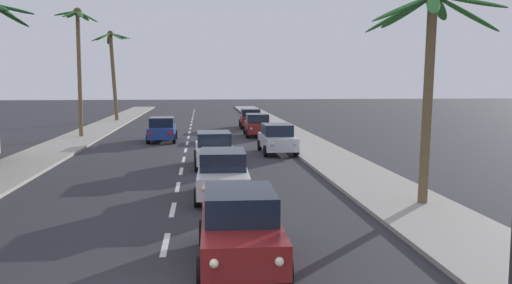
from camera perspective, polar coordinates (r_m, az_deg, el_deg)
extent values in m
cube|color=#9E998E|center=(30.12, 7.29, -1.30)|extent=(3.20, 110.00, 0.14)
cube|color=#9E998E|center=(30.60, -22.48, -1.63)|extent=(3.20, 110.00, 0.14)
cube|color=silver|center=(14.08, -9.69, -10.76)|extent=(0.16, 2.00, 0.01)
cube|color=silver|center=(17.67, -8.90, -7.16)|extent=(0.16, 2.00, 0.01)
cube|color=silver|center=(21.31, -8.39, -4.78)|extent=(0.16, 2.00, 0.01)
cube|color=silver|center=(24.97, -8.03, -3.10)|extent=(0.16, 2.00, 0.01)
cube|color=silver|center=(28.65, -7.76, -1.85)|extent=(0.16, 2.00, 0.01)
cube|color=silver|center=(32.34, -7.55, -0.88)|extent=(0.16, 2.00, 0.01)
cube|color=silver|center=(36.04, -7.39, -0.11)|extent=(0.16, 2.00, 0.01)
cube|color=silver|center=(39.75, -7.26, 0.51)|extent=(0.16, 2.00, 0.01)
cube|color=silver|center=(43.46, -7.14, 1.03)|extent=(0.16, 2.00, 0.01)
cube|color=silver|center=(47.17, -7.05, 1.47)|extent=(0.16, 2.00, 0.01)
cube|color=silver|center=(50.89, -6.97, 1.84)|extent=(0.16, 2.00, 0.01)
cube|color=silver|center=(54.60, -6.90, 2.16)|extent=(0.16, 2.00, 0.01)
cube|color=silver|center=(58.32, -6.84, 2.44)|extent=(0.16, 2.00, 0.01)
cube|color=silver|center=(62.04, -6.79, 2.69)|extent=(0.16, 2.00, 0.01)
cube|color=silver|center=(65.76, -6.74, 2.91)|extent=(0.16, 2.00, 0.01)
cube|color=silver|center=(69.48, -6.70, 3.11)|extent=(0.16, 2.00, 0.01)
cube|color=silver|center=(73.21, -6.66, 3.28)|extent=(0.16, 2.00, 0.01)
cube|color=silver|center=(76.93, -6.63, 3.44)|extent=(0.16, 2.00, 0.01)
cube|color=maroon|center=(12.39, -1.69, -9.82)|extent=(1.83, 4.33, 0.72)
cube|color=black|center=(12.36, -1.74, -6.60)|extent=(1.64, 2.23, 0.64)
cylinder|color=black|center=(11.24, 3.26, -13.50)|extent=(0.23, 0.64, 0.64)
cylinder|color=black|center=(11.14, -5.81, -13.72)|extent=(0.23, 0.64, 0.64)
cylinder|color=black|center=(13.92, 1.57, -9.51)|extent=(0.23, 0.64, 0.64)
cylinder|color=black|center=(13.84, -5.64, -9.64)|extent=(0.23, 0.64, 0.64)
sphere|color=#F9EFC6|center=(10.36, 2.53, -12.69)|extent=(0.18, 0.18, 0.18)
sphere|color=#F9EFC6|center=(10.28, -4.52, -12.86)|extent=(0.18, 0.18, 0.18)
cube|color=red|center=(14.49, 0.44, -6.97)|extent=(0.24, 0.06, 0.20)
cube|color=red|center=(14.43, -4.82, -7.06)|extent=(0.24, 0.06, 0.20)
cube|color=silver|center=(19.19, -3.56, -3.93)|extent=(1.89, 4.35, 0.72)
cube|color=black|center=(19.23, -3.58, -1.85)|extent=(1.67, 2.25, 0.64)
cylinder|color=black|center=(17.90, -0.73, -5.86)|extent=(0.24, 0.65, 0.64)
cylinder|color=black|center=(17.88, -6.29, -5.91)|extent=(0.24, 0.65, 0.64)
cylinder|color=black|center=(20.68, -1.20, -4.17)|extent=(0.24, 0.65, 0.64)
cylinder|color=black|center=(20.66, -6.00, -4.21)|extent=(0.24, 0.65, 0.64)
sphere|color=#F9EFC6|center=(17.06, -1.40, -4.97)|extent=(0.18, 0.18, 0.18)
sphere|color=#F9EFC6|center=(17.05, -5.58, -5.01)|extent=(0.18, 0.18, 0.18)
cube|color=red|center=(21.32, -1.85, -2.59)|extent=(0.24, 0.07, 0.20)
cube|color=red|center=(21.31, -5.41, -2.62)|extent=(0.24, 0.07, 0.20)
cube|color=silver|center=(26.10, -4.52, -1.13)|extent=(1.84, 4.33, 0.72)
cube|color=black|center=(26.16, -4.55, 0.39)|extent=(1.64, 2.23, 0.64)
cylinder|color=black|center=(24.80, -2.37, -2.36)|extent=(0.23, 0.64, 0.64)
cylinder|color=black|center=(24.72, -6.37, -2.43)|extent=(0.23, 0.64, 0.64)
cylinder|color=black|center=(27.60, -2.85, -1.45)|extent=(0.23, 0.64, 0.64)
cylinder|color=black|center=(27.53, -6.44, -1.51)|extent=(0.23, 0.64, 0.64)
sphere|color=#F9EFC6|center=(23.97, -2.81, -1.61)|extent=(0.18, 0.18, 0.18)
sphere|color=#F9EFC6|center=(23.92, -5.78, -1.66)|extent=(0.18, 0.18, 0.18)
cube|color=red|center=(28.26, -3.38, -0.33)|extent=(0.24, 0.06, 0.20)
cube|color=red|center=(28.21, -6.06, -0.36)|extent=(0.24, 0.06, 0.20)
cube|color=navy|center=(37.33, -10.01, 1.12)|extent=(1.79, 4.31, 0.72)
cube|color=black|center=(37.13, -10.05, 2.14)|extent=(1.62, 2.21, 0.64)
cylinder|color=black|center=(38.84, -11.14, 0.77)|extent=(0.22, 0.64, 0.64)
cylinder|color=black|center=(38.73, -8.60, 0.80)|extent=(0.22, 0.64, 0.64)
cylinder|color=black|center=(36.03, -11.51, 0.31)|extent=(0.22, 0.64, 0.64)
cylinder|color=black|center=(35.91, -8.77, 0.35)|extent=(0.22, 0.64, 0.64)
sphere|color=#B2B2AD|center=(39.52, -10.71, 1.52)|extent=(0.18, 0.18, 0.18)
sphere|color=#B2B2AD|center=(39.45, -8.92, 1.54)|extent=(0.18, 0.18, 0.18)
cube|color=red|center=(35.23, -11.31, 0.93)|extent=(0.24, 0.06, 0.20)
cube|color=red|center=(35.14, -9.17, 0.96)|extent=(0.24, 0.06, 0.20)
cube|color=maroon|center=(40.22, 0.15, 1.61)|extent=(1.83, 4.33, 0.72)
cube|color=black|center=(40.32, 0.13, 2.59)|extent=(1.64, 2.23, 0.64)
cylinder|color=black|center=(38.94, 1.60, 0.91)|extent=(0.23, 0.64, 0.64)
cylinder|color=black|center=(38.78, -0.94, 0.88)|extent=(0.23, 0.64, 0.64)
cylinder|color=black|center=(41.75, 1.16, 1.29)|extent=(0.23, 0.64, 0.64)
cylinder|color=black|center=(41.60, -1.21, 1.27)|extent=(0.23, 0.64, 0.64)
sphere|color=#B2B2AD|center=(38.13, 1.37, 1.45)|extent=(0.18, 0.18, 0.18)
sphere|color=#B2B2AD|center=(38.01, -0.49, 1.43)|extent=(0.18, 0.18, 0.18)
cube|color=red|center=(42.42, 0.78, 2.00)|extent=(0.24, 0.06, 0.20)
cube|color=red|center=(42.31, -1.00, 1.99)|extent=(0.24, 0.06, 0.20)
cube|color=silver|center=(30.72, 2.30, 0.05)|extent=(1.79, 4.31, 0.72)
cube|color=black|center=(30.80, 2.26, 1.34)|extent=(1.62, 2.21, 0.64)
cylinder|color=black|center=(29.52, 4.36, -0.94)|extent=(0.22, 0.64, 0.64)
cylinder|color=black|center=(29.25, 1.04, -0.99)|extent=(0.22, 0.64, 0.64)
cylinder|color=black|center=(32.29, 3.43, -0.28)|extent=(0.22, 0.64, 0.64)
cylinder|color=black|center=(32.04, 0.39, -0.32)|extent=(0.22, 0.64, 0.64)
sphere|color=#B2B2AD|center=(28.69, 4.17, -0.27)|extent=(0.18, 0.18, 0.18)
sphere|color=#B2B2AD|center=(28.49, 1.72, -0.30)|extent=(0.18, 0.18, 0.18)
cube|color=red|center=(32.93, 2.87, 0.66)|extent=(0.24, 0.06, 0.20)
cube|color=red|center=(32.75, 0.59, 0.64)|extent=(0.24, 0.06, 0.20)
cube|color=maroon|center=(47.29, -0.58, 2.35)|extent=(1.88, 4.35, 0.72)
cube|color=black|center=(47.40, -0.60, 3.19)|extent=(1.66, 2.24, 0.64)
cylinder|color=black|center=(45.98, 0.61, 1.78)|extent=(0.24, 0.65, 0.64)
cylinder|color=black|center=(45.86, -1.54, 1.77)|extent=(0.24, 0.65, 0.64)
cylinder|color=black|center=(48.79, 0.32, 2.06)|extent=(0.24, 0.65, 0.64)
cylinder|color=black|center=(48.68, -1.71, 2.05)|extent=(0.24, 0.65, 0.64)
sphere|color=#B2B2AD|center=(45.17, 0.38, 2.25)|extent=(0.18, 0.18, 0.18)
sphere|color=#B2B2AD|center=(45.09, -1.19, 2.25)|extent=(0.18, 0.18, 0.18)
cube|color=red|center=(49.48, 0.02, 2.66)|extent=(0.24, 0.07, 0.20)
cube|color=red|center=(49.40, -1.51, 2.65)|extent=(0.24, 0.07, 0.20)
ellipsoid|color=#1E5123|center=(25.40, -24.71, 12.83)|extent=(1.90, 0.45, 0.56)
ellipsoid|color=#1E5123|center=(25.97, -24.91, 12.19)|extent=(1.60, 1.46, 0.98)
ellipsoid|color=#1E5123|center=(26.45, -25.54, 12.57)|extent=(0.86, 1.94, 0.52)
cylinder|color=brown|center=(40.74, -18.39, 6.72)|extent=(0.35, 0.29, 9.01)
ellipsoid|color=#2D702D|center=(40.77, -17.57, 12.67)|extent=(1.56, 0.53, 0.92)
ellipsoid|color=#2D702D|center=(41.69, -18.04, 12.72)|extent=(0.84, 1.67, 0.64)
ellipsoid|color=#2D702D|center=(41.73, -19.10, 12.79)|extent=(1.37, 1.53, 0.47)
ellipsoid|color=#2D702D|center=(41.04, -19.74, 12.86)|extent=(1.70, 0.70, 0.50)
ellipsoid|color=#2D702D|center=(40.41, -19.31, 12.83)|extent=(1.11, 1.61, 0.71)
ellipsoid|color=#2D702D|center=(40.24, -18.38, 12.88)|extent=(0.98, 1.64, 0.72)
sphere|color=#4C4223|center=(41.02, -18.59, 13.09)|extent=(0.60, 0.60, 0.60)
cylinder|color=brown|center=(56.37, -15.00, 6.62)|extent=(0.79, 0.38, 8.85)
ellipsoid|color=#2D702D|center=(56.30, -14.34, 10.96)|extent=(2.10, 0.67, 0.70)
ellipsoid|color=#2D702D|center=(57.22, -14.52, 10.92)|extent=(1.71, 1.80, 0.63)
ellipsoid|color=#2D702D|center=(57.49, -15.46, 10.62)|extent=(0.94, 1.96, 1.11)
ellipsoid|color=#2D702D|center=(57.24, -16.10, 10.78)|extent=(1.94, 1.43, 0.80)
ellipsoid|color=#2D702D|center=(56.45, -16.32, 10.73)|extent=(2.01, 0.96, 1.00)
ellipsoid|color=#2D702D|center=(55.67, -15.78, 10.94)|extent=(0.93, 2.09, 0.76)
ellipsoid|color=#2D702D|center=(55.81, -14.70, 10.90)|extent=(1.76, 1.66, 0.87)
sphere|color=#4C4223|center=(56.60, -15.35, 11.14)|extent=(0.60, 0.60, 0.60)
cylinder|color=brown|center=(18.26, 17.90, 3.82)|extent=(0.43, 0.32, 6.80)
ellipsoid|color=#2D702D|center=(18.62, 21.63, 12.70)|extent=(2.19, 0.87, 1.30)
ellipsoid|color=#2D702D|center=(19.57, 19.03, 13.39)|extent=(1.65, 2.18, 0.70)
ellipsoid|color=#2D702D|center=(19.13, 15.75, 13.22)|extent=(1.38, 2.22, 0.99)
ellipsoid|color=#2D702D|center=(18.36, 15.03, 13.10)|extent=(2.18, 1.14, 1.26)
ellipsoid|color=#2D702D|center=(17.77, 15.49, 13.67)|extent=(2.30, 0.90, 1.04)
ellipsoid|color=#2D702D|center=(17.30, 18.48, 13.88)|extent=(1.27, 2.26, 0.98)
ellipsoid|color=#2D702D|center=(17.98, 21.90, 13.85)|extent=(1.86, 2.03, 0.74)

